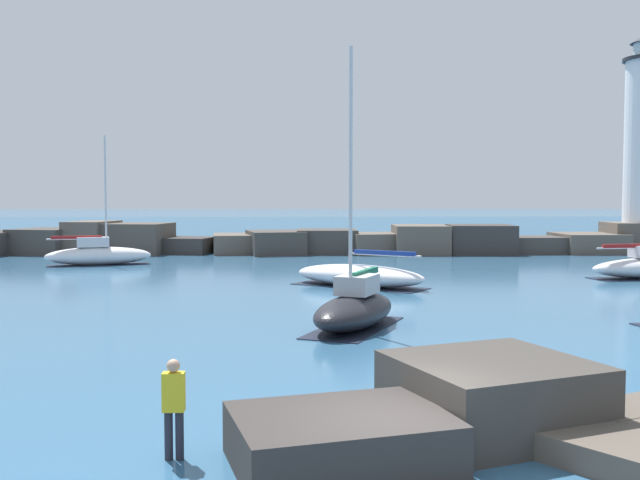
# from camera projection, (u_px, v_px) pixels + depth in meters

# --- Properties ---
(ground_plane) EXTENTS (600.00, 600.00, 0.00)m
(ground_plane) POSITION_uv_depth(u_px,v_px,m) (399.00, 472.00, 11.25)
(ground_plane) COLOR #336084
(open_sea_beyond) EXTENTS (400.00, 116.00, 0.01)m
(open_sea_beyond) POSITION_uv_depth(u_px,v_px,m) (309.00, 225.00, 116.44)
(open_sea_beyond) COLOR #235175
(open_sea_beyond) RESTS_ON ground
(breakwater_jetty) EXTENTS (57.56, 6.81, 2.57)m
(breakwater_jetty) POSITION_uv_depth(u_px,v_px,m) (314.00, 241.00, 56.65)
(breakwater_jetty) COLOR #383330
(breakwater_jetty) RESTS_ON ground
(foreground_rocks) EXTENTS (12.47, 6.07, 1.33)m
(foreground_rocks) POSITION_uv_depth(u_px,v_px,m) (518.00, 416.00, 12.47)
(foreground_rocks) COLOR #383330
(foreground_rocks) RESTS_ON ground
(sailboat_moored_0) EXTENTS (7.14, 5.99, 7.28)m
(sailboat_moored_0) POSITION_uv_depth(u_px,v_px,m) (359.00, 275.00, 35.13)
(sailboat_moored_0) COLOR white
(sailboat_moored_0) RESTS_ON ground
(sailboat_moored_2) EXTENTS (6.90, 3.59, 8.44)m
(sailboat_moored_2) POSITION_uv_depth(u_px,v_px,m) (98.00, 254.00, 46.53)
(sailboat_moored_2) COLOR white
(sailboat_moored_2) RESTS_ON ground
(sailboat_moored_5) EXTENTS (4.01, 5.71, 9.24)m
(sailboat_moored_5) POSITION_uv_depth(u_px,v_px,m) (355.00, 308.00, 23.84)
(sailboat_moored_5) COLOR black
(sailboat_moored_5) RESTS_ON ground
(person_on_rocks) EXTENTS (0.36, 0.22, 1.68)m
(person_on_rocks) POSITION_uv_depth(u_px,v_px,m) (174.00, 404.00, 11.74)
(person_on_rocks) COLOR #282833
(person_on_rocks) RESTS_ON ground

